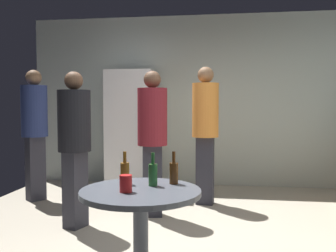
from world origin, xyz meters
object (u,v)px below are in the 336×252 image
person_in_orange_shirt (205,124)px  plastic_cup_red (126,184)px  beer_bottle_brown (174,172)px  person_in_maroon_shirt (152,132)px  refrigerator (132,130)px  person_in_black_shirt (75,137)px  foreground_table (141,205)px  beer_bottle_green (153,174)px  beer_bottle_amber (125,172)px  person_in_navy_shirt (35,124)px

person_in_orange_shirt → plastic_cup_red: bearing=-3.0°
beer_bottle_brown → person_in_maroon_shirt: (-0.46, 1.60, 0.16)m
beer_bottle_brown → person_in_maroon_shirt: size_ratio=0.14×
refrigerator → person_in_black_shirt: (-0.16, -1.86, 0.05)m
foreground_table → beer_bottle_brown: (0.19, 0.20, 0.19)m
refrigerator → person_in_orange_shirt: refrigerator is taller
beer_bottle_green → person_in_maroon_shirt: 1.72m
plastic_cup_red → person_in_orange_shirt: person_in_orange_shirt is taller
beer_bottle_amber → beer_bottle_green: same height
beer_bottle_amber → person_in_navy_shirt: (-1.81, 2.13, 0.21)m
beer_bottle_brown → person_in_orange_shirt: 2.23m
foreground_table → person_in_orange_shirt: bearing=82.6°
person_in_maroon_shirt → person_in_orange_shirt: bearing=126.6°
beer_bottle_amber → person_in_black_shirt: size_ratio=0.14×
beer_bottle_green → person_in_navy_shirt: size_ratio=0.13×
foreground_table → person_in_navy_shirt: (-1.95, 2.28, 0.40)m
refrigerator → beer_bottle_green: bearing=-73.6°
beer_bottle_green → refrigerator: bearing=106.4°
foreground_table → person_in_orange_shirt: 2.48m
beer_bottle_brown → plastic_cup_red: size_ratio=2.09×
beer_bottle_brown → person_in_orange_shirt: person_in_orange_shirt is taller
beer_bottle_amber → person_in_maroon_shirt: size_ratio=0.14×
refrigerator → person_in_navy_shirt: 1.44m
plastic_cup_red → person_in_maroon_shirt: size_ratio=0.07×
beer_bottle_amber → person_in_orange_shirt: bearing=78.5°
person_in_navy_shirt → person_in_black_shirt: person_in_navy_shirt is taller
foreground_table → person_in_maroon_shirt: bearing=98.2°
person_in_black_shirt → beer_bottle_amber: bearing=-34.6°
refrigerator → person_in_black_shirt: refrigerator is taller
person_in_navy_shirt → person_in_orange_shirt: 2.27m
refrigerator → plastic_cup_red: refrigerator is taller
beer_bottle_brown → beer_bottle_green: (-0.13, -0.08, 0.00)m
person_in_navy_shirt → person_in_orange_shirt: bearing=41.3°
plastic_cup_red → person_in_navy_shirt: size_ratio=0.06×
refrigerator → beer_bottle_amber: (0.69, -3.02, -0.08)m
refrigerator → person_in_black_shirt: bearing=-94.8°
beer_bottle_amber → beer_bottle_green: bearing=-8.5°
person_in_navy_shirt → person_in_orange_shirt: (2.27, 0.14, 0.01)m
foreground_table → person_in_maroon_shirt: size_ratio=0.48×
person_in_navy_shirt → foreground_table: bearing=-11.7°
person_in_black_shirt → foreground_table: bearing=-33.7°
person_in_maroon_shirt → person_in_orange_shirt: size_ratio=0.94×
person_in_maroon_shirt → refrigerator: bearing=-167.4°
beer_bottle_amber → beer_bottle_green: (0.21, -0.03, 0.00)m
beer_bottle_amber → person_in_black_shirt: 1.43m
refrigerator → person_in_navy_shirt: refrigerator is taller
beer_bottle_brown → person_in_navy_shirt: 3.00m
refrigerator → beer_bottle_amber: bearing=-77.2°
beer_bottle_brown → plastic_cup_red: beer_bottle_brown is taller
foreground_table → beer_bottle_brown: beer_bottle_brown is taller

